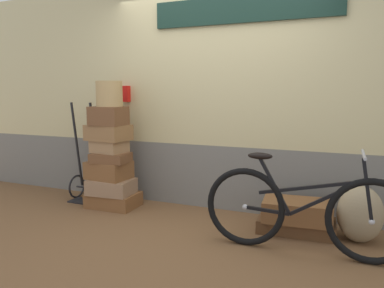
# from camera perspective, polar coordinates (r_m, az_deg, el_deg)

# --- Properties ---
(ground) EXTENTS (9.61, 5.20, 0.06)m
(ground) POSITION_cam_1_polar(r_m,az_deg,el_deg) (3.94, -0.42, -13.26)
(ground) COLOR brown
(station_building) EXTENTS (7.61, 0.74, 2.69)m
(station_building) POSITION_cam_1_polar(r_m,az_deg,el_deg) (4.45, 4.08, 7.35)
(station_building) COLOR slate
(station_building) RESTS_ON ground
(suitcase_0) EXTENTS (0.60, 0.44, 0.17)m
(suitcase_0) POSITION_cam_1_polar(r_m,az_deg,el_deg) (4.73, -11.86, -8.30)
(suitcase_0) COLOR brown
(suitcase_0) RESTS_ON ground
(suitcase_1) EXTENTS (0.54, 0.42, 0.18)m
(suitcase_1) POSITION_cam_1_polar(r_m,az_deg,el_deg) (4.65, -12.16, -6.36)
(suitcase_1) COLOR #937051
(suitcase_1) RESTS_ON suitcase_0
(suitcase_2) EXTENTS (0.51, 0.41, 0.21)m
(suitcase_2) POSITION_cam_1_polar(r_m,az_deg,el_deg) (4.66, -12.54, -3.88)
(suitcase_2) COLOR brown
(suitcase_2) RESTS_ON suitcase_1
(suitcase_3) EXTENTS (0.45, 0.36, 0.11)m
(suitcase_3) POSITION_cam_1_polar(r_m,az_deg,el_deg) (4.58, -12.28, -2.03)
(suitcase_3) COLOR brown
(suitcase_3) RESTS_ON suitcase_2
(suitcase_4) EXTENTS (0.41, 0.34, 0.15)m
(suitcase_4) POSITION_cam_1_polar(r_m,az_deg,el_deg) (4.61, -12.47, -0.35)
(suitcase_4) COLOR #9E754C
(suitcase_4) RESTS_ON suitcase_3
(suitcase_5) EXTENTS (0.51, 0.40, 0.19)m
(suitcase_5) POSITION_cam_1_polar(r_m,az_deg,el_deg) (4.60, -12.62, 1.72)
(suitcase_5) COLOR olive
(suitcase_5) RESTS_ON suitcase_4
(suitcase_6) EXTENTS (0.41, 0.32, 0.22)m
(suitcase_6) POSITION_cam_1_polar(r_m,az_deg,el_deg) (4.53, -12.63, 4.19)
(suitcase_6) COLOR brown
(suitcase_6) RESTS_ON suitcase_5
(suitcase_7) EXTENTS (0.77, 0.44, 0.14)m
(suitcase_7) POSITION_cam_1_polar(r_m,az_deg,el_deg) (3.97, 15.60, -11.89)
(suitcase_7) COLOR brown
(suitcase_7) RESTS_ON ground
(suitcase_8) EXTENTS (0.69, 0.46, 0.20)m
(suitcase_8) POSITION_cam_1_polar(r_m,az_deg,el_deg) (3.88, 15.71, -9.74)
(suitcase_8) COLOR brown
(suitcase_8) RESTS_ON suitcase_7
(wicker_basket) EXTENTS (0.31, 0.31, 0.30)m
(wicker_basket) POSITION_cam_1_polar(r_m,az_deg,el_deg) (4.53, -12.49, 7.48)
(wicker_basket) COLOR tan
(wicker_basket) RESTS_ON suitcase_6
(luggage_trolley) EXTENTS (0.37, 0.37, 1.26)m
(luggage_trolley) POSITION_cam_1_polar(r_m,az_deg,el_deg) (5.05, -15.77, -5.01)
(luggage_trolley) COLOR black
(luggage_trolley) RESTS_ON ground
(burlap_sack) EXTENTS (0.41, 0.35, 0.54)m
(burlap_sack) POSITION_cam_1_polar(r_m,az_deg,el_deg) (3.87, 24.22, -9.71)
(burlap_sack) COLOR #9E8966
(burlap_sack) RESTS_ON ground
(bicycle) EXTENTS (1.76, 0.46, 0.91)m
(bicycle) POSITION_cam_1_polar(r_m,az_deg,el_deg) (3.39, 16.71, -9.87)
(bicycle) COLOR black
(bicycle) RESTS_ON ground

